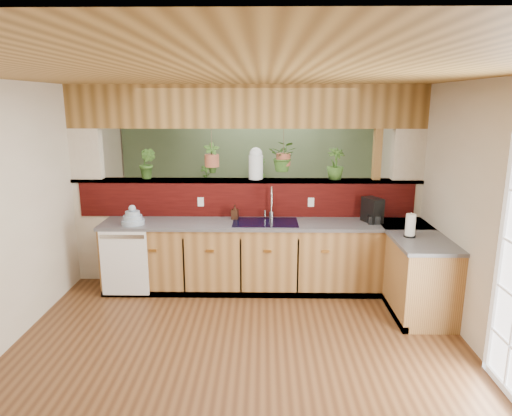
{
  "coord_description": "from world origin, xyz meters",
  "views": [
    {
      "loc": [
        0.22,
        -4.59,
        2.4
      ],
      "look_at": [
        0.14,
        0.7,
        1.15
      ],
      "focal_mm": 32.0,
      "sensor_mm": 36.0,
      "label": 1
    }
  ],
  "objects_px": {
    "faucet": "(271,202)",
    "paper_towel": "(410,226)",
    "soap_dispenser": "(235,212)",
    "coffee_maker": "(373,211)",
    "shelving_console": "(238,211)",
    "glass_jar": "(256,163)",
    "dish_stack": "(133,218)"
  },
  "relations": [
    {
      "from": "faucet",
      "to": "paper_towel",
      "type": "xyz_separation_m",
      "value": [
        1.55,
        -0.76,
        -0.1
      ]
    },
    {
      "from": "soap_dispenser",
      "to": "paper_towel",
      "type": "distance_m",
      "value": 2.16
    },
    {
      "from": "faucet",
      "to": "coffee_maker",
      "type": "distance_m",
      "value": 1.28
    },
    {
      "from": "shelving_console",
      "to": "glass_jar",
      "type": "bearing_deg",
      "value": -68.32
    },
    {
      "from": "coffee_maker",
      "to": "shelving_console",
      "type": "height_order",
      "value": "coffee_maker"
    },
    {
      "from": "faucet",
      "to": "paper_towel",
      "type": "distance_m",
      "value": 1.73
    },
    {
      "from": "dish_stack",
      "to": "glass_jar",
      "type": "bearing_deg",
      "value": 18.24
    },
    {
      "from": "dish_stack",
      "to": "paper_towel",
      "type": "xyz_separation_m",
      "value": [
        3.27,
        -0.48,
        0.05
      ]
    },
    {
      "from": "coffee_maker",
      "to": "glass_jar",
      "type": "xyz_separation_m",
      "value": [
        -1.48,
        0.35,
        0.56
      ]
    },
    {
      "from": "paper_towel",
      "to": "faucet",
      "type": "bearing_deg",
      "value": 153.9
    },
    {
      "from": "dish_stack",
      "to": "soap_dispenser",
      "type": "height_order",
      "value": "dish_stack"
    },
    {
      "from": "paper_towel",
      "to": "coffee_maker",
      "type": "bearing_deg",
      "value": 113.72
    },
    {
      "from": "faucet",
      "to": "soap_dispenser",
      "type": "bearing_deg",
      "value": -179.06
    },
    {
      "from": "faucet",
      "to": "dish_stack",
      "type": "xyz_separation_m",
      "value": [
        -1.72,
        -0.28,
        -0.16
      ]
    },
    {
      "from": "soap_dispenser",
      "to": "shelving_console",
      "type": "relative_size",
      "value": 0.14
    },
    {
      "from": "paper_towel",
      "to": "shelving_console",
      "type": "distance_m",
      "value": 3.6
    },
    {
      "from": "coffee_maker",
      "to": "paper_towel",
      "type": "height_order",
      "value": "coffee_maker"
    },
    {
      "from": "coffee_maker",
      "to": "paper_towel",
      "type": "bearing_deg",
      "value": -89.34
    },
    {
      "from": "dish_stack",
      "to": "coffee_maker",
      "type": "distance_m",
      "value": 3.0
    },
    {
      "from": "coffee_maker",
      "to": "shelving_console",
      "type": "bearing_deg",
      "value": 106.04
    },
    {
      "from": "glass_jar",
      "to": "shelving_console",
      "type": "height_order",
      "value": "glass_jar"
    },
    {
      "from": "faucet",
      "to": "paper_towel",
      "type": "height_order",
      "value": "faucet"
    },
    {
      "from": "dish_stack",
      "to": "coffee_maker",
      "type": "height_order",
      "value": "coffee_maker"
    },
    {
      "from": "glass_jar",
      "to": "shelving_console",
      "type": "xyz_separation_m",
      "value": [
        -0.35,
        1.9,
        -1.1
      ]
    },
    {
      "from": "faucet",
      "to": "soap_dispenser",
      "type": "height_order",
      "value": "faucet"
    },
    {
      "from": "glass_jar",
      "to": "faucet",
      "type": "bearing_deg",
      "value": -47.18
    },
    {
      "from": "coffee_maker",
      "to": "faucet",
      "type": "bearing_deg",
      "value": 151.16
    },
    {
      "from": "paper_towel",
      "to": "shelving_console",
      "type": "bearing_deg",
      "value": 126.16
    },
    {
      "from": "faucet",
      "to": "dish_stack",
      "type": "relative_size",
      "value": 1.53
    },
    {
      "from": "coffee_maker",
      "to": "glass_jar",
      "type": "height_order",
      "value": "glass_jar"
    },
    {
      "from": "paper_towel",
      "to": "soap_dispenser",
      "type": "bearing_deg",
      "value": 159.56
    },
    {
      "from": "glass_jar",
      "to": "coffee_maker",
      "type": "bearing_deg",
      "value": -13.16
    }
  ]
}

